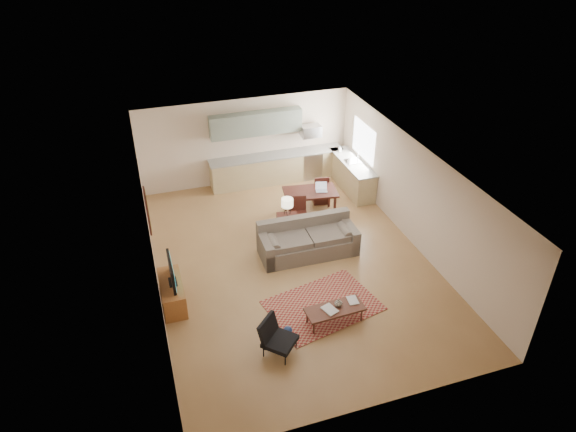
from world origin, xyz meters
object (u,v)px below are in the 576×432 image
object	(u,v)px
armchair	(280,338)
dining_table	(310,203)
sofa	(308,239)
console_table	(287,225)
tv_credenza	(172,293)
coffee_table	(335,315)

from	to	relation	value
armchair	dining_table	world-z (taller)	armchair
sofa	console_table	bearing A→B (deg)	105.74
dining_table	tv_credenza	bearing A→B (deg)	-139.94
dining_table	coffee_table	bearing A→B (deg)	-95.17
armchair	console_table	distance (m)	4.16
coffee_table	tv_credenza	xyz separation A→B (m)	(-3.18, 1.65, 0.10)
tv_credenza	coffee_table	bearing A→B (deg)	-27.41
tv_credenza	armchair	bearing A→B (deg)	-49.30
dining_table	armchair	bearing A→B (deg)	-108.39
tv_credenza	dining_table	xyz separation A→B (m)	(4.18, 2.62, 0.08)
coffee_table	armchair	bearing A→B (deg)	-163.38
tv_credenza	sofa	bearing A→B (deg)	13.72
sofa	dining_table	world-z (taller)	sofa
armchair	coffee_table	bearing A→B (deg)	-25.80
coffee_table	armchair	size ratio (longest dim) A/B	1.64
armchair	tv_credenza	world-z (taller)	armchair
sofa	dining_table	xyz separation A→B (m)	(0.69, 1.77, -0.07)
dining_table	console_table	bearing A→B (deg)	-130.62
coffee_table	dining_table	world-z (taller)	dining_table
coffee_table	tv_credenza	size ratio (longest dim) A/B	1.00
sofa	console_table	distance (m)	0.98
armchair	sofa	bearing A→B (deg)	15.75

